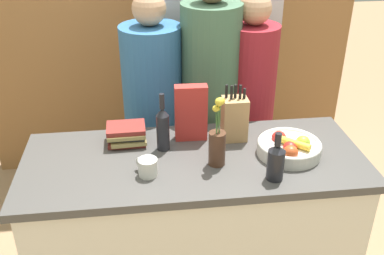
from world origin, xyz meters
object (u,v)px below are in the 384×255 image
(flower_vase, at_px, (217,143))
(person_in_blue, at_px, (210,97))
(cereal_box, at_px, (191,113))
(coffee_mug, at_px, (148,167))
(fruit_bowl, at_px, (289,147))
(bottle_oil, at_px, (276,161))
(book_stack, at_px, (127,134))
(bottle_vinegar, at_px, (163,128))
(person_at_sink, at_px, (154,111))
(person_in_red_tee, at_px, (249,106))
(refrigerator, at_px, (209,68))
(knife_block, at_px, (234,118))

(flower_vase, distance_m, person_in_blue, 0.66)
(cereal_box, relative_size, coffee_mug, 2.79)
(fruit_bowl, xyz_separation_m, bottle_oil, (-0.13, -0.19, 0.05))
(book_stack, bearing_deg, fruit_bowl, -14.78)
(fruit_bowl, relative_size, bottle_vinegar, 1.03)
(flower_vase, distance_m, person_at_sink, 0.74)
(person_at_sink, distance_m, person_in_red_tee, 0.58)
(flower_vase, relative_size, coffee_mug, 3.27)
(refrigerator, relative_size, person_at_sink, 1.16)
(person_at_sink, bearing_deg, fruit_bowl, -69.85)
(person_in_blue, xyz_separation_m, person_in_red_tee, (0.25, 0.02, -0.08))
(cereal_box, distance_m, bottle_oil, 0.52)
(person_at_sink, relative_size, person_in_blue, 0.92)
(cereal_box, bearing_deg, refrigerator, 75.87)
(cereal_box, height_order, bottle_vinegar, bottle_vinegar)
(knife_block, height_order, bottle_oil, knife_block)
(cereal_box, height_order, person_at_sink, person_at_sink)
(refrigerator, bearing_deg, bottle_vinegar, -110.24)
(person_at_sink, height_order, person_in_red_tee, person_at_sink)
(bottle_vinegar, relative_size, person_in_blue, 0.17)
(fruit_bowl, distance_m, bottle_vinegar, 0.62)
(cereal_box, distance_m, person_in_red_tee, 0.61)
(fruit_bowl, height_order, person_in_blue, person_in_blue)
(book_stack, relative_size, bottle_vinegar, 0.66)
(coffee_mug, height_order, book_stack, book_stack)
(refrigerator, relative_size, flower_vase, 5.42)
(knife_block, height_order, bottle_vinegar, same)
(knife_block, bearing_deg, flower_vase, -119.27)
(fruit_bowl, distance_m, knife_block, 0.31)
(coffee_mug, xyz_separation_m, bottle_vinegar, (0.09, 0.22, 0.08))
(book_stack, relative_size, person_in_red_tee, 0.12)
(bottle_oil, bearing_deg, refrigerator, 93.06)
(cereal_box, distance_m, person_at_sink, 0.49)
(book_stack, bearing_deg, coffee_mug, -72.59)
(refrigerator, relative_size, person_in_blue, 1.07)
(refrigerator, xyz_separation_m, bottle_oil, (0.07, -1.40, 0.09))
(bottle_vinegar, bearing_deg, book_stack, 156.06)
(bottle_oil, relative_size, bottle_vinegar, 0.77)
(coffee_mug, relative_size, book_stack, 0.53)
(refrigerator, bearing_deg, cereal_box, -104.13)
(bottle_oil, xyz_separation_m, bottle_vinegar, (-0.47, 0.32, 0.03))
(knife_block, distance_m, flower_vase, 0.26)
(refrigerator, xyz_separation_m, person_at_sink, (-0.43, -0.57, -0.04))
(refrigerator, distance_m, bottle_oil, 1.40)
(book_stack, bearing_deg, person_in_red_tee, 29.89)
(flower_vase, distance_m, bottle_vinegar, 0.29)
(flower_vase, bearing_deg, book_stack, 149.36)
(fruit_bowl, bearing_deg, bottle_oil, -123.45)
(flower_vase, height_order, person_at_sink, person_at_sink)
(book_stack, height_order, bottle_vinegar, bottle_vinegar)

